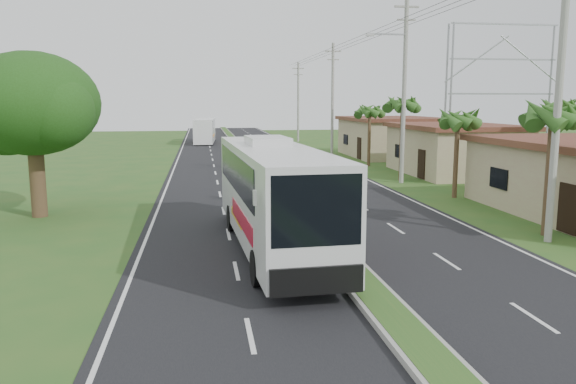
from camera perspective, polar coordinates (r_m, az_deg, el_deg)
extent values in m
plane|color=#29551F|center=(18.43, 5.75, -7.53)|extent=(180.00, 180.00, 0.00)
cube|color=black|center=(37.72, -1.86, 1.10)|extent=(14.00, 160.00, 0.02)
cube|color=gray|center=(37.70, -1.86, 1.23)|extent=(1.20, 160.00, 0.17)
cube|color=#29551F|center=(37.69, -1.87, 1.36)|extent=(0.95, 160.00, 0.02)
cube|color=silver|center=(37.51, -12.08, 0.84)|extent=(0.12, 160.00, 0.01)
cube|color=silver|center=(39.09, 7.94, 1.28)|extent=(0.12, 160.00, 0.01)
cube|color=tan|center=(43.38, 16.52, 3.99)|extent=(7.00, 10.00, 3.35)
cube|color=#5A261F|center=(43.27, 16.63, 6.41)|extent=(7.60, 10.60, 0.32)
cube|color=tan|center=(56.32, 10.44, 5.38)|extent=(8.00, 11.00, 3.50)
cube|color=#5A261F|center=(56.23, 10.50, 7.32)|extent=(8.60, 11.60, 0.32)
cylinder|color=#473321|center=(24.35, 24.95, 1.74)|extent=(0.26, 0.26, 5.00)
cylinder|color=#473321|center=(32.36, 16.71, 3.47)|extent=(0.26, 0.26, 4.60)
cylinder|color=#473321|center=(38.53, 11.46, 5.12)|extent=(0.26, 0.26, 5.40)
cylinder|color=#473321|center=(47.23, 8.25, 5.54)|extent=(0.26, 0.26, 4.80)
cylinder|color=#473321|center=(38.98, 25.66, 4.30)|extent=(0.26, 0.26, 5.20)
cylinder|color=#473321|center=(28.29, -24.13, 1.69)|extent=(0.70, 0.70, 4.00)
ellipsoid|color=#1E4211|center=(28.10, -24.55, 8.17)|extent=(6.00, 6.00, 4.68)
sphere|color=#1E4211|center=(29.27, -26.72, 7.05)|extent=(3.80, 3.80, 3.80)
sphere|color=#1E4211|center=(26.83, -22.60, 7.65)|extent=(3.40, 3.40, 3.40)
cylinder|color=gray|center=(23.08, 25.79, 8.81)|extent=(0.28, 0.28, 11.00)
cylinder|color=gray|center=(37.41, 11.71, 10.05)|extent=(0.28, 0.28, 12.00)
cube|color=gray|center=(37.88, 11.98, 17.94)|extent=(1.60, 0.12, 0.12)
cube|color=gray|center=(37.76, 11.94, 16.74)|extent=(1.20, 0.10, 0.10)
cube|color=gray|center=(37.25, 10.10, 15.51)|extent=(2.40, 0.10, 0.10)
cylinder|color=gray|center=(56.59, 4.54, 9.32)|extent=(0.28, 0.28, 11.00)
cube|color=gray|center=(56.80, 4.60, 14.07)|extent=(1.60, 0.12, 0.12)
cube|color=gray|center=(56.74, 4.59, 13.26)|extent=(1.20, 0.10, 0.10)
cylinder|color=gray|center=(76.19, 1.04, 9.10)|extent=(0.28, 0.28, 10.50)
cube|color=gray|center=(76.32, 1.05, 12.44)|extent=(1.60, 0.12, 0.12)
cube|color=gray|center=(76.28, 1.05, 11.84)|extent=(1.20, 0.10, 0.10)
cylinder|color=gray|center=(51.30, 16.21, 9.58)|extent=(0.18, 0.18, 12.00)
cylinder|color=gray|center=(56.23, 25.61, 8.98)|extent=(0.18, 0.18, 12.00)
cylinder|color=gray|center=(52.21, 15.74, 9.58)|extent=(0.18, 0.18, 12.00)
cylinder|color=gray|center=(57.06, 25.04, 9.01)|extent=(0.18, 0.18, 12.00)
cube|color=gray|center=(54.03, 20.86, 9.30)|extent=(10.00, 0.14, 0.14)
cube|color=gray|center=(54.15, 21.05, 12.47)|extent=(10.00, 0.14, 0.14)
cube|color=gray|center=(54.44, 21.23, 15.62)|extent=(10.00, 0.14, 0.14)
cube|color=silver|center=(19.92, -1.50, -0.06)|extent=(3.17, 12.47, 3.24)
cube|color=black|center=(20.43, -1.82, 2.18)|extent=(3.10, 10.01, 1.30)
cube|color=black|center=(13.94, 2.90, -1.88)|extent=(2.32, 0.25, 1.82)
cube|color=#A80E25|center=(18.84, -0.84, -2.60)|extent=(2.88, 5.48, 0.57)
cube|color=gold|center=(20.39, -1.65, -2.45)|extent=(2.77, 3.21, 0.26)
cube|color=silver|center=(20.93, -2.12, 5.25)|extent=(1.56, 2.54, 0.29)
cylinder|color=black|center=(16.32, -3.11, -7.74)|extent=(0.38, 1.09, 1.07)
cylinder|color=black|center=(16.80, 4.83, -7.26)|extent=(0.38, 1.09, 1.07)
cylinder|color=black|center=(23.26, -5.74, -2.66)|extent=(0.38, 1.09, 1.07)
cylinder|color=black|center=(23.60, -0.11, -2.44)|extent=(0.38, 1.09, 1.07)
cube|color=white|center=(74.25, -8.44, 6.21)|extent=(2.95, 10.84, 2.98)
cube|color=black|center=(74.68, -8.44, 6.91)|extent=(2.84, 8.05, 1.01)
cube|color=orange|center=(73.35, -8.47, 5.73)|extent=(2.68, 5.26, 0.33)
cylinder|color=black|center=(69.97, -9.45, 5.04)|extent=(0.33, 0.91, 0.90)
cylinder|color=black|center=(69.86, -7.76, 5.07)|extent=(0.33, 0.91, 0.90)
cylinder|color=black|center=(78.33, -9.03, 5.47)|extent=(0.33, 0.91, 0.90)
cylinder|color=black|center=(78.23, -7.52, 5.50)|extent=(0.33, 0.91, 0.90)
imported|color=black|center=(23.31, 0.06, -2.75)|extent=(1.63, 0.83, 0.94)
imported|color=maroon|center=(23.12, 0.06, -0.36)|extent=(0.75, 0.59, 1.82)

